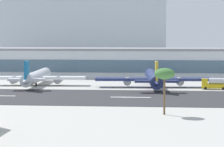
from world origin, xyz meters
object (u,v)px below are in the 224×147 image
object	(u,v)px
palm_tree_1	(165,74)
terminal_building	(112,62)
airliner_blue_tail_gate_0	(36,77)
airliner_gold_tail_gate_1	(153,78)
distant_hotel_block	(80,30)
service_fuel_truck_0	(214,83)

from	to	relation	value
palm_tree_1	terminal_building	bearing A→B (deg)	101.43
airliner_blue_tail_gate_0	airliner_gold_tail_gate_1	bearing A→B (deg)	-97.30
distant_hotel_block	service_fuel_truck_0	world-z (taller)	distant_hotel_block
airliner_gold_tail_gate_1	palm_tree_1	distance (m)	64.56
service_fuel_truck_0	palm_tree_1	bearing A→B (deg)	77.14
palm_tree_1	airliner_blue_tail_gate_0	bearing A→B (deg)	125.02
airliner_blue_tail_gate_0	palm_tree_1	distance (m)	81.95
terminal_building	airliner_gold_tail_gate_1	size ratio (longest dim) A/B	3.73
airliner_blue_tail_gate_0	airliner_gold_tail_gate_1	world-z (taller)	airliner_gold_tail_gate_1
terminal_building	distant_hotel_block	bearing A→B (deg)	105.48
terminal_building	airliner_gold_tail_gate_1	world-z (taller)	terminal_building
service_fuel_truck_0	palm_tree_1	world-z (taller)	palm_tree_1
terminal_building	distant_hotel_block	world-z (taller)	distant_hotel_block
terminal_building	airliner_blue_tail_gate_0	bearing A→B (deg)	-115.95
terminal_building	distant_hotel_block	size ratio (longest dim) A/B	1.51
terminal_building	service_fuel_truck_0	distance (m)	69.54
terminal_building	service_fuel_truck_0	size ratio (longest dim) A/B	20.98
terminal_building	palm_tree_1	bearing A→B (deg)	-78.57
palm_tree_1	distant_hotel_block	bearing A→B (deg)	103.54
service_fuel_truck_0	terminal_building	bearing A→B (deg)	-50.41
palm_tree_1	airliner_gold_tail_gate_1	bearing A→B (deg)	93.06
airliner_gold_tail_gate_1	service_fuel_truck_0	distance (m)	21.52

